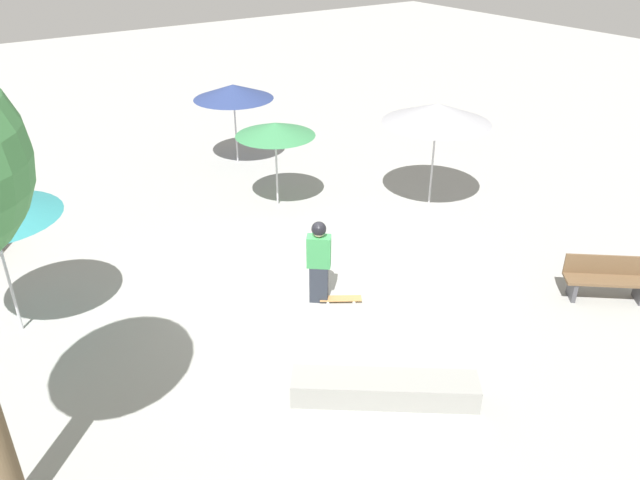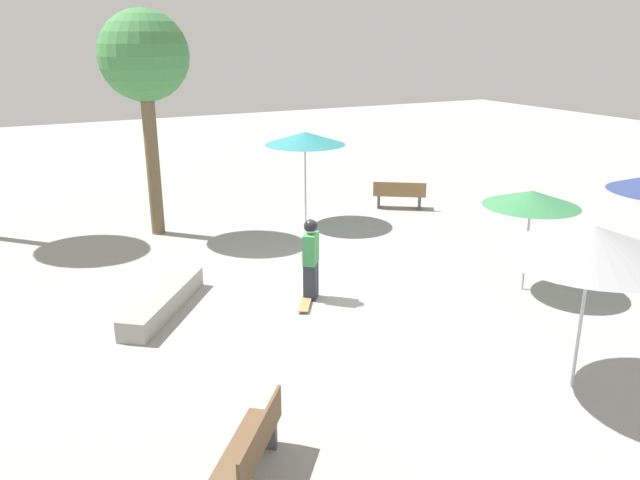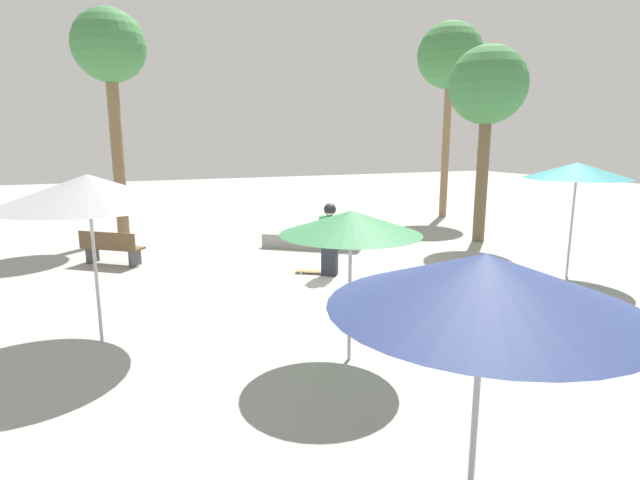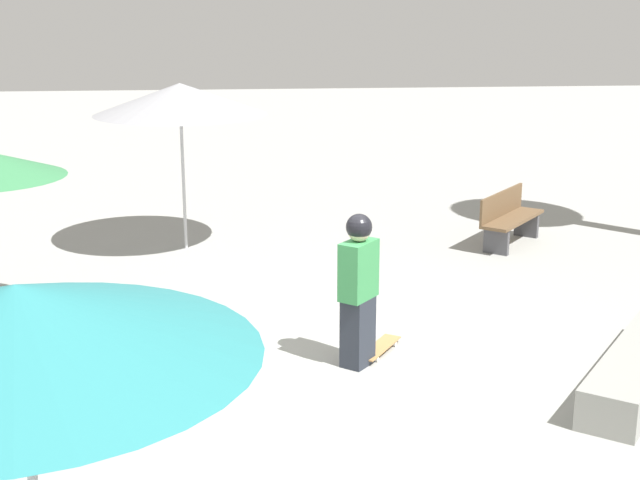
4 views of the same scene
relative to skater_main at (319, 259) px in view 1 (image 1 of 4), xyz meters
The scene contains 8 objects.
ground_plane 1.02m from the skater_main, behind, with size 60.00×60.00×0.00m, color #9E9E99.
skater_main is the anchor object (origin of this frame).
skateboard 0.94m from the skater_main, 47.43° to the left, with size 0.60×0.78×0.07m.
concrete_ledge 3.00m from the skater_main, 14.48° to the right, with size 2.16×2.59×0.40m.
bench_near 5.52m from the skater_main, 56.25° to the left, with size 1.35×1.52×0.85m.
shade_umbrella_navy 7.81m from the skater_main, 163.64° to the left, with size 2.26×2.26×2.28m.
shade_umbrella_grey 5.45m from the skater_main, 113.13° to the left, with size 2.63×2.63×2.58m.
shade_umbrella_green 4.60m from the skater_main, 159.00° to the left, with size 1.94×1.94×2.13m.
Camera 1 is at (8.74, -5.65, 6.71)m, focal length 35.00 mm.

